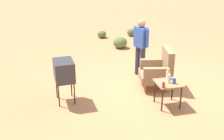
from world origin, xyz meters
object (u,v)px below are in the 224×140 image
object	(u,v)px
side_table	(168,86)
soda_can_red	(164,85)
bottle_short_clear	(169,78)
tv_on_stand	(64,71)
person_standing	(141,44)
armchair	(159,70)
flower_vase	(168,73)
soda_can_blue	(174,81)

from	to	relation	value
side_table	soda_can_red	distance (m)	0.34
bottle_short_clear	soda_can_red	bearing A→B (deg)	-45.19
tv_on_stand	soda_can_red	size ratio (longest dim) A/B	8.44
person_standing	armchair	bearing A→B (deg)	12.62
armchair	bottle_short_clear	size ratio (longest dim) A/B	5.30
armchair	flower_vase	bearing A→B (deg)	-6.25
tv_on_stand	flower_vase	distance (m)	2.41
side_table	tv_on_stand	bearing A→B (deg)	-108.22
bottle_short_clear	armchair	bearing A→B (deg)	170.91
soda_can_red	tv_on_stand	bearing A→B (deg)	-115.22
person_standing	soda_can_red	bearing A→B (deg)	-4.67
person_standing	tv_on_stand	bearing A→B (deg)	-63.54
armchair	flower_vase	size ratio (longest dim) A/B	4.00
armchair	bottle_short_clear	bearing A→B (deg)	-9.09
bottle_short_clear	soda_can_blue	bearing A→B (deg)	55.17
side_table	soda_can_blue	size ratio (longest dim) A/B	4.78
soda_can_red	flower_vase	bearing A→B (deg)	146.15
soda_can_blue	flower_vase	distance (m)	0.30
side_table	soda_can_red	bearing A→B (deg)	-44.89
side_table	flower_vase	bearing A→B (deg)	161.45
soda_can_blue	flower_vase	bearing A→B (deg)	-173.54
person_standing	flower_vase	world-z (taller)	person_standing
armchair	soda_can_red	xyz separation A→B (m)	(1.17, -0.37, 0.15)
bottle_short_clear	soda_can_blue	xyz separation A→B (m)	(0.07, 0.10, -0.04)
tv_on_stand	soda_can_red	distance (m)	2.28
soda_can_red	armchair	bearing A→B (deg)	162.44
person_standing	side_table	bearing A→B (deg)	1.52
soda_can_blue	person_standing	bearing A→B (deg)	-175.46
armchair	person_standing	bearing A→B (deg)	-167.38
side_table	bottle_short_clear	size ratio (longest dim) A/B	2.91
tv_on_stand	bottle_short_clear	distance (m)	2.40
soda_can_red	soda_can_blue	bearing A→B (deg)	114.05
soda_can_blue	armchair	bearing A→B (deg)	177.30
person_standing	soda_can_blue	distance (m)	1.96
bottle_short_clear	side_table	bearing A→B (deg)	173.12
armchair	tv_on_stand	world-z (taller)	armchair
side_table	flower_vase	distance (m)	0.32
tv_on_stand	bottle_short_clear	world-z (taller)	tv_on_stand
bottle_short_clear	flower_vase	distance (m)	0.23
armchair	soda_can_blue	xyz separation A→B (m)	(1.03, -0.05, 0.15)
soda_can_red	bottle_short_clear	bearing A→B (deg)	134.81
soda_can_red	person_standing	bearing A→B (deg)	175.33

